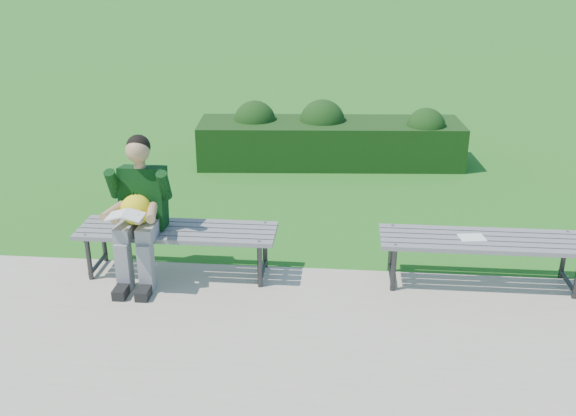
{
  "coord_description": "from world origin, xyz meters",
  "views": [
    {
      "loc": [
        0.47,
        -5.41,
        2.83
      ],
      "look_at": [
        -0.0,
        -0.13,
        0.68
      ],
      "focal_mm": 40.0,
      "sensor_mm": 36.0,
      "label": 1
    }
  ],
  "objects_px": {
    "seated_boy": "(139,207)",
    "hedge": "(329,138)",
    "bench_right": "(483,244)",
    "bench_left": "(177,234)",
    "paper_sheet": "(472,238)"
  },
  "relations": [
    {
      "from": "seated_boy",
      "to": "paper_sheet",
      "type": "relative_size",
      "value": 5.42
    },
    {
      "from": "hedge",
      "to": "bench_right",
      "type": "xyz_separation_m",
      "value": [
        1.46,
        -3.46,
        0.05
      ]
    },
    {
      "from": "hedge",
      "to": "bench_right",
      "type": "distance_m",
      "value": 3.76
    },
    {
      "from": "hedge",
      "to": "seated_boy",
      "type": "xyz_separation_m",
      "value": [
        -1.57,
        -3.6,
        0.35
      ]
    },
    {
      "from": "bench_right",
      "to": "paper_sheet",
      "type": "height_order",
      "value": "bench_right"
    },
    {
      "from": "seated_boy",
      "to": "hedge",
      "type": "bearing_deg",
      "value": 66.37
    },
    {
      "from": "bench_left",
      "to": "seated_boy",
      "type": "xyz_separation_m",
      "value": [
        -0.3,
        -0.1,
        0.3
      ]
    },
    {
      "from": "bench_left",
      "to": "bench_right",
      "type": "height_order",
      "value": "same"
    },
    {
      "from": "hedge",
      "to": "seated_boy",
      "type": "distance_m",
      "value": 3.94
    },
    {
      "from": "bench_right",
      "to": "paper_sheet",
      "type": "relative_size",
      "value": 7.42
    },
    {
      "from": "hedge",
      "to": "bench_left",
      "type": "relative_size",
      "value": 2.06
    },
    {
      "from": "hedge",
      "to": "paper_sheet",
      "type": "xyz_separation_m",
      "value": [
        1.36,
        -3.46,
        0.11
      ]
    },
    {
      "from": "hedge",
      "to": "paper_sheet",
      "type": "distance_m",
      "value": 3.72
    },
    {
      "from": "bench_left",
      "to": "seated_boy",
      "type": "relative_size",
      "value": 1.37
    },
    {
      "from": "bench_right",
      "to": "paper_sheet",
      "type": "bearing_deg",
      "value": 180.0
    }
  ]
}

